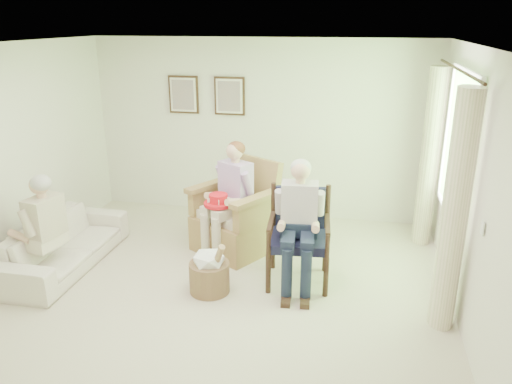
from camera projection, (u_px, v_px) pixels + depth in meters
floor at (207, 307)px, 5.19m from camera, size 5.50×5.50×0.00m
back_wall at (260, 130)px, 7.30m from camera, size 5.00×0.04×2.60m
front_wall at (15, 383)px, 2.22m from camera, size 5.00×0.04×2.60m
right_wall at (482, 208)px, 4.27m from camera, size 0.04×5.50×2.60m
ceiling at (198, 48)px, 4.34m from camera, size 5.00×5.50×0.02m
window at (458, 143)px, 5.30m from camera, size 0.13×2.50×1.63m
curtain_left at (454, 214)px, 4.56m from camera, size 0.34×0.34×2.30m
curtain_right at (430, 158)px, 6.37m from camera, size 0.34×0.34×2.30m
framed_print_left at (183, 95)px, 7.34m from camera, size 0.45×0.05×0.55m
framed_print_right at (229, 96)px, 7.20m from camera, size 0.45×0.05×0.55m
wicker_armchair at (236, 222)px, 6.42m from camera, size 0.91×0.90×1.16m
wood_armchair at (300, 232)px, 5.60m from camera, size 0.68×0.64×1.04m
sofa at (64, 244)px, 5.98m from camera, size 1.89×0.74×0.55m
person_wicker at (232, 191)px, 6.12m from camera, size 0.40×0.63×1.41m
person_dark at (299, 216)px, 5.36m from camera, size 0.40×0.62×1.40m
person_sofa at (41, 225)px, 5.50m from camera, size 0.42×0.62×1.23m
red_hat at (218, 201)px, 6.02m from camera, size 0.35×0.35×0.14m
hatbox at (209, 271)px, 5.41m from camera, size 0.58×0.58×0.65m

